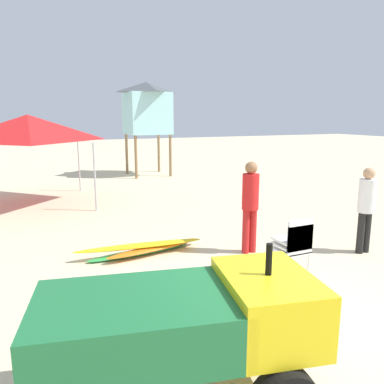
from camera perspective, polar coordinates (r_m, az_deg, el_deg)
name	(u,v)px	position (r m, az deg, el deg)	size (l,w,h in m)	color
ground	(306,325)	(5.39, 16.71, -18.48)	(80.00, 80.00, 0.00)	beige
utility_cart	(183,325)	(3.64, -1.39, -19.32)	(2.74, 1.74, 1.50)	#1E6B38
stacked_plastic_chairs	(295,243)	(6.50, 15.13, -7.32)	(0.48, 0.48, 1.02)	white
surfboard_pile	(144,249)	(7.50, -7.12, -8.39)	(2.54, 0.70, 0.24)	green
lifeguard_near_center	(250,201)	(7.39, 8.70, -1.29)	(0.32, 0.32, 1.80)	red
lifeguard_near_right	(366,204)	(8.05, 24.61, -1.71)	(0.32, 0.32, 1.68)	black
popup_canopy	(28,128)	(12.28, -23.29, 8.81)	(3.21, 3.21, 2.68)	#B2B2B7
lifeguard_tower	(147,108)	(17.29, -6.74, 12.34)	(1.98, 1.98, 4.09)	olive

